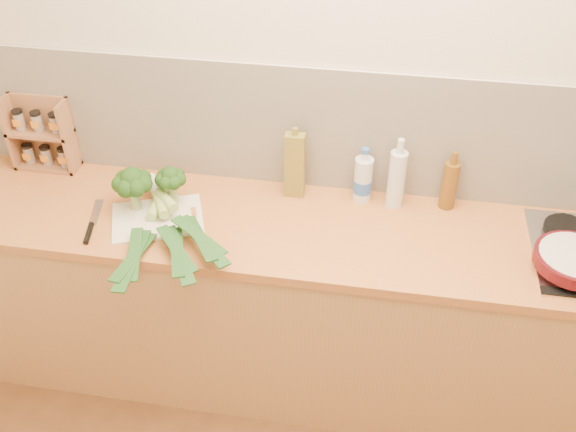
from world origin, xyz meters
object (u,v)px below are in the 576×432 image
at_px(chopping_board, 158,219).
at_px(skillet, 575,260).
at_px(spice_rack, 43,137).
at_px(chefs_knife, 91,228).

height_order(chopping_board, skillet, skillet).
height_order(chopping_board, spice_rack, spice_rack).
bearing_deg(chefs_knife, chopping_board, 11.12).
bearing_deg(chefs_knife, spice_rack, 119.29).
height_order(chefs_knife, spice_rack, spice_rack).
relative_size(chopping_board, skillet, 0.85).
relative_size(chopping_board, spice_rack, 1.06).
xyz_separation_m(chopping_board, skillet, (1.58, -0.05, 0.06)).
height_order(skillet, spice_rack, spice_rack).
height_order(chopping_board, chefs_knife, chefs_knife).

